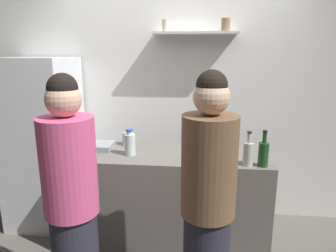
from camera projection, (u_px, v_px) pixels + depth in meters
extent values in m
cube|color=white|center=(174.00, 98.00, 3.28)|extent=(4.80, 0.10, 2.60)
cube|color=silver|center=(195.00, 33.00, 2.94)|extent=(0.82, 0.22, 0.02)
cylinder|color=beige|center=(166.00, 26.00, 2.96)|extent=(0.07, 0.07, 0.11)
cylinder|color=olive|center=(226.00, 25.00, 2.90)|extent=(0.08, 0.08, 0.12)
cube|color=silver|center=(43.00, 143.00, 3.13)|extent=(0.67, 0.65, 1.73)
cylinder|color=#99999E|center=(43.00, 146.00, 2.75)|extent=(0.02, 0.02, 0.45)
cube|color=#66605B|center=(168.00, 200.00, 2.79)|extent=(1.75, 0.62, 0.91)
cube|color=gray|center=(95.00, 146.00, 2.82)|extent=(0.34, 0.24, 0.05)
cylinder|color=#B2B2B7|center=(128.00, 138.00, 2.92)|extent=(0.11, 0.11, 0.13)
cylinder|color=silver|center=(130.00, 133.00, 2.93)|extent=(0.01, 0.01, 0.15)
cylinder|color=silver|center=(127.00, 133.00, 2.88)|extent=(0.01, 0.01, 0.16)
cylinder|color=silver|center=(125.00, 133.00, 2.89)|extent=(0.02, 0.02, 0.17)
cylinder|color=silver|center=(129.00, 133.00, 2.91)|extent=(0.01, 0.03, 0.17)
cylinder|color=silver|center=(128.00, 132.00, 2.91)|extent=(0.04, 0.01, 0.18)
cylinder|color=silver|center=(129.00, 133.00, 2.93)|extent=(0.02, 0.01, 0.15)
cylinder|color=silver|center=(128.00, 132.00, 2.89)|extent=(0.01, 0.01, 0.18)
cylinder|color=silver|center=(127.00, 133.00, 2.90)|extent=(0.01, 0.01, 0.17)
cylinder|color=black|center=(215.00, 151.00, 2.38)|extent=(0.06, 0.06, 0.23)
cylinder|color=black|center=(215.00, 132.00, 2.35)|extent=(0.03, 0.03, 0.09)
cylinder|color=gold|center=(216.00, 126.00, 2.33)|extent=(0.03, 0.03, 0.02)
cylinder|color=#472814|center=(210.00, 147.00, 2.53)|extent=(0.08, 0.08, 0.21)
cylinder|color=#472814|center=(211.00, 130.00, 2.49)|extent=(0.03, 0.03, 0.08)
cylinder|color=maroon|center=(211.00, 124.00, 2.48)|extent=(0.04, 0.04, 0.02)
cylinder|color=#19471E|center=(263.00, 155.00, 2.36)|extent=(0.08, 0.08, 0.19)
cylinder|color=#19471E|center=(265.00, 138.00, 2.33)|extent=(0.03, 0.03, 0.08)
cylinder|color=black|center=(265.00, 131.00, 2.32)|extent=(0.04, 0.04, 0.02)
cylinder|color=#B2BFB2|center=(248.00, 154.00, 2.38)|extent=(0.08, 0.08, 0.18)
cylinder|color=#B2BFB2|center=(249.00, 138.00, 2.35)|extent=(0.03, 0.03, 0.08)
cylinder|color=#333333|center=(250.00, 132.00, 2.34)|extent=(0.04, 0.04, 0.02)
cylinder|color=silver|center=(130.00, 145.00, 2.63)|extent=(0.09, 0.09, 0.18)
cylinder|color=silver|center=(130.00, 133.00, 2.61)|extent=(0.05, 0.05, 0.03)
cylinder|color=blue|center=(129.00, 130.00, 2.60)|extent=(0.06, 0.06, 0.02)
cylinder|color=#D14C7F|center=(69.00, 166.00, 1.87)|extent=(0.34, 0.34, 0.62)
sphere|color=#D8AD8C|center=(63.00, 99.00, 1.77)|extent=(0.21, 0.21, 0.21)
sphere|color=black|center=(62.00, 88.00, 1.75)|extent=(0.18, 0.18, 0.18)
cylinder|color=brown|center=(209.00, 166.00, 1.84)|extent=(0.34, 0.34, 0.63)
sphere|color=#D8AD8C|center=(211.00, 97.00, 1.74)|extent=(0.22, 0.22, 0.22)
sphere|color=black|center=(212.00, 86.00, 1.72)|extent=(0.18, 0.18, 0.18)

